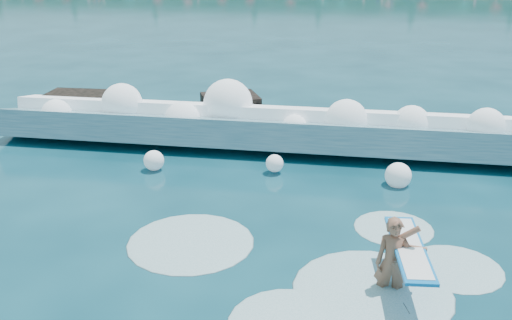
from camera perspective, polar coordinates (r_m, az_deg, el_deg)
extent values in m
plane|color=#07303C|center=(13.16, -8.00, -7.56)|extent=(200.00, 200.00, 0.00)
cube|color=#336981|center=(18.52, 0.83, 2.65)|extent=(17.54, 2.67, 1.46)
cube|color=white|center=(19.15, 1.21, 4.63)|extent=(17.54, 1.24, 0.68)
cube|color=black|center=(22.22, -17.36, 4.77)|extent=(2.37, 1.81, 1.25)
cube|color=black|center=(20.36, -10.74, 3.66)|extent=(2.17, 2.03, 0.96)
cube|color=black|center=(20.68, -2.56, 4.67)|extent=(2.39, 2.21, 1.35)
imported|color=brown|center=(11.18, 13.49, -9.97)|extent=(0.67, 0.45, 1.82)
cube|color=#0B74C5|center=(11.09, 15.07, -8.51)|extent=(0.81, 2.53, 0.06)
cube|color=white|center=(11.09, 15.07, -8.44)|extent=(0.68, 2.31, 0.06)
cylinder|color=black|center=(10.26, 14.80, -14.12)|extent=(0.01, 0.91, 0.43)
sphere|color=white|center=(20.17, -19.32, 4.34)|extent=(1.00, 1.00, 1.00)
sphere|color=white|center=(20.13, -13.24, 5.51)|extent=(1.39, 1.39, 1.39)
sphere|color=white|center=(19.12, -7.36, 3.98)|extent=(1.21, 1.21, 1.21)
sphere|color=white|center=(19.36, -2.82, 5.65)|extent=(1.67, 1.67, 1.67)
sphere|color=white|center=(18.32, 3.85, 3.27)|extent=(0.84, 0.84, 0.84)
sphere|color=white|center=(18.48, 9.01, 3.94)|extent=(1.36, 1.36, 1.36)
sphere|color=white|center=(18.81, 15.28, 3.53)|extent=(1.17, 1.17, 1.17)
sphere|color=white|center=(18.48, 22.02, 3.16)|extent=(1.11, 1.11, 1.11)
sphere|color=white|center=(16.87, -10.18, -0.05)|extent=(0.60, 0.60, 0.60)
sphere|color=white|center=(16.39, 1.87, -0.33)|extent=(0.51, 0.51, 0.51)
sphere|color=white|center=(16.05, 14.03, -1.52)|extent=(0.72, 0.72, 0.72)
ellipsoid|color=silver|center=(11.39, 11.53, -12.69)|extent=(3.08, 3.08, 0.15)
ellipsoid|color=silver|center=(12.53, 19.27, -10.18)|extent=(1.95, 1.95, 0.10)
ellipsoid|color=silver|center=(12.87, -6.55, -8.18)|extent=(2.84, 2.84, 0.14)
ellipsoid|color=silver|center=(13.76, 13.58, -6.64)|extent=(1.85, 1.85, 0.09)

